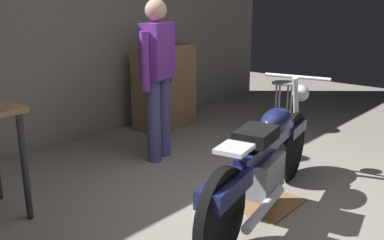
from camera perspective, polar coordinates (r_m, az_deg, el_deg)
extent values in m
plane|color=gray|center=(3.47, 8.62, -12.59)|extent=(12.00, 12.00, 0.00)
cube|color=gray|center=(5.12, -18.70, 13.96)|extent=(8.00, 0.12, 3.10)
cylinder|color=#2D2D33|center=(3.44, -21.78, -5.99)|extent=(0.05, 0.05, 0.86)
cylinder|color=black|center=(4.10, 13.42, -3.46)|extent=(0.64, 0.20, 0.64)
cylinder|color=black|center=(2.75, 4.01, -12.86)|extent=(0.64, 0.20, 0.64)
cube|color=#191E4C|center=(4.04, 13.58, -1.11)|extent=(0.46, 0.23, 0.10)
cube|color=#191E4C|center=(2.71, 4.54, -9.14)|extent=(0.55, 0.28, 0.12)
cube|color=gray|center=(3.35, 9.41, -7.24)|extent=(0.48, 0.33, 0.28)
cube|color=#191E4C|center=(3.36, 10.16, -3.35)|extent=(1.10, 0.33, 0.10)
ellipsoid|color=#191E4C|center=(3.50, 11.38, -0.09)|extent=(0.48, 0.31, 0.20)
cube|color=black|center=(3.09, 8.74, -2.06)|extent=(0.40, 0.31, 0.10)
cube|color=silver|center=(2.73, 5.75, -3.90)|extent=(0.28, 0.25, 0.03)
cylinder|color=silver|center=(4.06, 13.95, 1.19)|extent=(0.27, 0.10, 0.68)
cylinder|color=silver|center=(3.95, 14.10, 5.70)|extent=(0.16, 0.59, 0.03)
sphere|color=silver|center=(4.14, 14.54, 3.56)|extent=(0.16, 0.16, 0.16)
cylinder|color=silver|center=(3.10, 9.82, -11.67)|extent=(0.70, 0.21, 0.07)
cylinder|color=#4E4985|center=(4.56, -3.97, 0.46)|extent=(0.15, 0.15, 0.88)
cylinder|color=#4E4985|center=(4.39, -5.24, -0.16)|extent=(0.15, 0.15, 0.88)
cube|color=#72339E|center=(4.34, -4.80, 9.37)|extent=(0.43, 0.32, 0.56)
cylinder|color=#72339E|center=(4.55, -3.27, 8.68)|extent=(0.09, 0.09, 0.58)
cylinder|color=#72339E|center=(4.14, -6.44, 7.91)|extent=(0.09, 0.09, 0.58)
sphere|color=tan|center=(4.31, -4.93, 14.66)|extent=(0.22, 0.22, 0.22)
cylinder|color=#B2B2B7|center=(5.56, 12.44, 4.93)|extent=(0.32, 0.32, 0.02)
cylinder|color=#B2B2B7|center=(5.73, 12.80, 1.93)|extent=(0.02, 0.02, 0.62)
cylinder|color=#B2B2B7|center=(5.68, 11.29, 1.91)|extent=(0.02, 0.02, 0.62)
cylinder|color=#B2B2B7|center=(5.54, 11.69, 1.53)|extent=(0.02, 0.02, 0.62)
cylinder|color=#B2B2B7|center=(5.58, 13.23, 1.54)|extent=(0.02, 0.02, 0.62)
cube|color=#99724C|center=(5.62, -3.77, 4.54)|extent=(0.80, 0.44, 1.10)
sphere|color=tan|center=(5.41, -2.09, 7.35)|extent=(0.04, 0.04, 0.04)
sphere|color=tan|center=(5.46, -2.06, 4.24)|extent=(0.04, 0.04, 0.04)
sphere|color=tan|center=(5.53, -2.03, 1.19)|extent=(0.04, 0.04, 0.04)
cube|color=olive|center=(3.64, 10.61, -11.17)|extent=(0.56, 0.40, 0.01)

